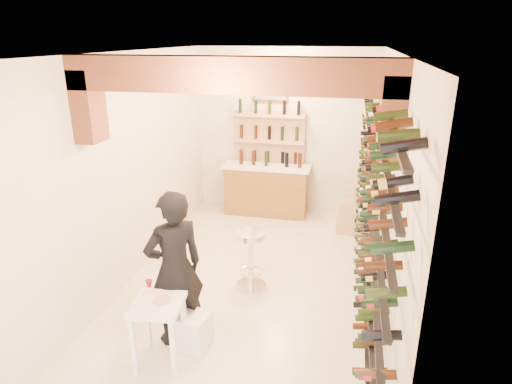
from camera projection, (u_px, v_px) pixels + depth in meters
ground at (252, 283)px, 6.36m from camera, size 6.00×6.00×0.00m
room_shell at (246, 134)px, 5.36m from camera, size 3.52×6.02×3.21m
wine_rack at (369, 190)px, 5.53m from camera, size 0.32×5.70×2.56m
back_counter at (266, 188)px, 8.67m from camera, size 1.70×0.62×1.29m
back_shelving at (269, 154)px, 8.68m from camera, size 1.40×0.31×2.73m
tasting_table at (158, 314)px, 4.62m from camera, size 0.58×0.58×0.92m
white_stool at (194, 331)px, 4.99m from camera, size 0.39×0.39×0.42m
person at (175, 269)px, 4.90m from camera, size 0.80×0.79×1.85m
chrome_barstool at (251, 256)px, 6.10m from camera, size 0.44×0.44×0.86m
crate_lower at (352, 224)px, 7.96m from camera, size 0.57×0.43×0.32m
crate_upper at (353, 209)px, 7.86m from camera, size 0.49×0.37×0.26m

